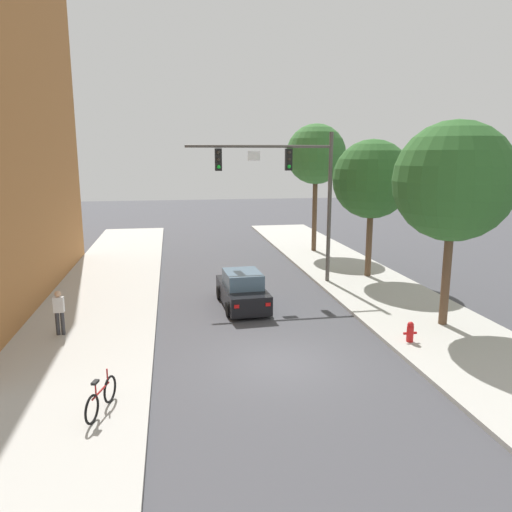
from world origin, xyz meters
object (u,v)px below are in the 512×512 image
fire_hydrant (410,332)px  car_lead_black (242,291)px  pedestrian_sidewalk_left_walker (59,310)px  street_tree_nearest (454,182)px  traffic_signal_mast (290,179)px  bicycle_leaning (101,398)px  street_tree_third (316,155)px  street_tree_second (372,179)px

fire_hydrant → car_lead_black: bearing=133.0°
pedestrian_sidewalk_left_walker → street_tree_nearest: (14.27, -1.29, 4.52)m
traffic_signal_mast → car_lead_black: size_ratio=1.74×
car_lead_black → fire_hydrant: bearing=-47.0°
bicycle_leaning → street_tree_third: bearing=60.1°
fire_hydrant → street_tree_third: bearing=84.9°
car_lead_black → fire_hydrant: (5.10, -5.46, -0.22)m
street_tree_nearest → bicycle_leaning: bearing=-158.9°
traffic_signal_mast → fire_hydrant: traffic_signal_mast is taller
traffic_signal_mast → street_tree_third: bearing=65.2°
traffic_signal_mast → street_tree_third: size_ratio=0.89×
street_tree_nearest → street_tree_third: (-0.64, 15.27, 1.00)m
car_lead_black → fire_hydrant: size_ratio=5.99×
traffic_signal_mast → street_tree_nearest: bearing=-58.5°
bicycle_leaning → street_tree_third: 23.75m
fire_hydrant → street_tree_third: (1.49, 16.77, 6.08)m
car_lead_black → street_tree_second: (7.39, 3.83, 4.58)m
fire_hydrant → street_tree_third: street_tree_third is taller
fire_hydrant → street_tree_nearest: bearing=35.3°
car_lead_black → street_tree_nearest: size_ratio=0.56×
pedestrian_sidewalk_left_walker → fire_hydrant: size_ratio=2.28×
street_tree_nearest → street_tree_third: size_ratio=0.91×
pedestrian_sidewalk_left_walker → traffic_signal_mast: bearing=30.7°
car_lead_black → traffic_signal_mast: bearing=48.3°
street_tree_nearest → car_lead_black: bearing=151.3°
bicycle_leaning → street_tree_nearest: bearing=21.1°
pedestrian_sidewalk_left_walker → fire_hydrant: 12.47m
street_tree_third → bicycle_leaning: bearing=-119.9°
traffic_signal_mast → street_tree_third: (3.74, 8.12, 1.21)m
car_lead_black → bicycle_leaning: bearing=-119.3°
street_tree_nearest → street_tree_third: 15.32m
pedestrian_sidewalk_left_walker → bicycle_leaning: bearing=-69.7°
car_lead_black → pedestrian_sidewalk_left_walker: 7.53m
traffic_signal_mast → street_tree_nearest: (4.38, -7.15, 0.21)m
car_lead_black → bicycle_leaning: car_lead_black is taller
street_tree_third → street_tree_second: bearing=-83.9°
car_lead_black → street_tree_third: (6.59, 11.31, 5.86)m
pedestrian_sidewalk_left_walker → bicycle_leaning: size_ratio=0.96×
street_tree_third → street_tree_nearest: bearing=-87.6°
street_tree_second → street_tree_nearest: bearing=-91.2°
fire_hydrant → pedestrian_sidewalk_left_walker: bearing=167.0°
fire_hydrant → street_tree_second: street_tree_second is taller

